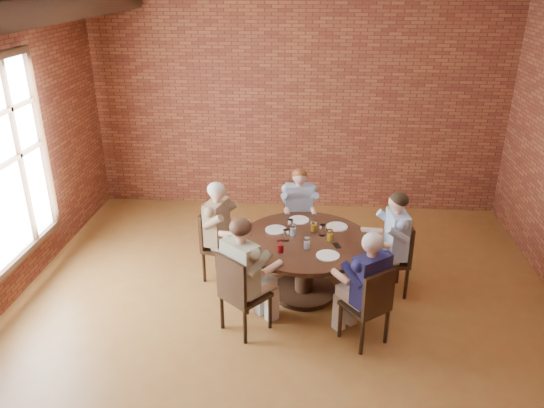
# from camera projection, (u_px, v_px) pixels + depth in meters

# --- Properties ---
(floor) EXTENTS (7.00, 7.00, 0.00)m
(floor) POSITION_uv_depth(u_px,v_px,m) (282.00, 332.00, 5.81)
(floor) COLOR brown
(floor) RESTS_ON ground
(ceiling) EXTENTS (7.00, 7.00, 0.00)m
(ceiling) POSITION_uv_depth(u_px,v_px,m) (285.00, 1.00, 4.44)
(ceiling) COLOR white
(ceiling) RESTS_ON wall_back
(wall_back) EXTENTS (7.00, 0.00, 7.00)m
(wall_back) POSITION_uv_depth(u_px,v_px,m) (297.00, 105.00, 8.32)
(wall_back) COLOR brown
(wall_back) RESTS_ON ground
(ceiling_beam) EXTENTS (0.22, 6.90, 0.26)m
(ceiling_beam) POSITION_uv_depth(u_px,v_px,m) (9.00, 15.00, 4.68)
(ceiling_beam) COLOR black
(ceiling_beam) RESTS_ON ceiling
(dining_table) EXTENTS (1.56, 1.56, 0.75)m
(dining_table) POSITION_uv_depth(u_px,v_px,m) (305.00, 256.00, 6.30)
(dining_table) COLOR black
(dining_table) RESTS_ON floor
(chair_a) EXTENTS (0.47, 0.47, 0.92)m
(chair_a) POSITION_uv_depth(u_px,v_px,m) (396.00, 255.00, 6.37)
(chair_a) COLOR black
(chair_a) RESTS_ON floor
(diner_a) EXTENTS (0.70, 0.60, 1.31)m
(diner_a) POSITION_uv_depth(u_px,v_px,m) (391.00, 244.00, 6.30)
(diner_a) COLOR #406BA8
(diner_a) RESTS_ON floor
(chair_b) EXTENTS (0.42, 0.42, 0.89)m
(chair_b) POSITION_uv_depth(u_px,v_px,m) (298.00, 220.00, 7.29)
(chair_b) COLOR black
(chair_b) RESTS_ON floor
(diner_b) EXTENTS (0.54, 0.63, 1.25)m
(diner_b) POSITION_uv_depth(u_px,v_px,m) (299.00, 213.00, 7.17)
(diner_b) COLOR #838DA7
(diner_b) RESTS_ON floor
(chair_c) EXTENTS (0.51, 0.51, 0.92)m
(chair_c) POSITION_uv_depth(u_px,v_px,m) (216.00, 242.00, 6.69)
(chair_c) COLOR black
(chair_c) RESTS_ON floor
(diner_c) EXTENTS (0.74, 0.66, 1.30)m
(diner_c) POSITION_uv_depth(u_px,v_px,m) (221.00, 232.00, 6.60)
(diner_c) COLOR brown
(diner_c) RESTS_ON floor
(chair_d) EXTENTS (0.61, 0.61, 0.94)m
(chair_d) POSITION_uv_depth(u_px,v_px,m) (239.00, 291.00, 5.62)
(chair_d) COLOR black
(chair_d) RESTS_ON floor
(diner_d) EXTENTS (0.83, 0.85, 1.34)m
(diner_d) POSITION_uv_depth(u_px,v_px,m) (245.00, 275.00, 5.61)
(diner_d) COLOR tan
(diner_d) RESTS_ON floor
(chair_e) EXTENTS (0.57, 0.57, 0.91)m
(chair_e) POSITION_uv_depth(u_px,v_px,m) (370.00, 304.00, 5.44)
(chair_e) COLOR black
(chair_e) RESTS_ON floor
(diner_e) EXTENTS (0.77, 0.79, 1.29)m
(diner_e) POSITION_uv_depth(u_px,v_px,m) (366.00, 288.00, 5.44)
(diner_e) COLOR #181741
(diner_e) RESTS_ON floor
(plate_a) EXTENTS (0.26, 0.26, 0.01)m
(plate_a) POSITION_uv_depth(u_px,v_px,m) (337.00, 227.00, 6.50)
(plate_a) COLOR white
(plate_a) RESTS_ON dining_table
(plate_b) EXTENTS (0.26, 0.26, 0.01)m
(plate_b) POSITION_uv_depth(u_px,v_px,m) (299.00, 220.00, 6.67)
(plate_b) COLOR white
(plate_b) RESTS_ON dining_table
(plate_c) EXTENTS (0.26, 0.26, 0.01)m
(plate_c) POSITION_uv_depth(u_px,v_px,m) (276.00, 230.00, 6.42)
(plate_c) COLOR white
(plate_c) RESTS_ON dining_table
(plate_d) EXTENTS (0.26, 0.26, 0.01)m
(plate_d) POSITION_uv_depth(u_px,v_px,m) (328.00, 256.00, 5.83)
(plate_d) COLOR white
(plate_d) RESTS_ON dining_table
(glass_a) EXTENTS (0.07, 0.07, 0.14)m
(glass_a) POSITION_uv_depth(u_px,v_px,m) (322.00, 230.00, 6.27)
(glass_a) COLOR white
(glass_a) RESTS_ON dining_table
(glass_b) EXTENTS (0.07, 0.07, 0.14)m
(glass_b) POSITION_uv_depth(u_px,v_px,m) (314.00, 226.00, 6.37)
(glass_b) COLOR white
(glass_b) RESTS_ON dining_table
(glass_c) EXTENTS (0.07, 0.07, 0.14)m
(glass_c) POSITION_uv_depth(u_px,v_px,m) (290.00, 225.00, 6.40)
(glass_c) COLOR white
(glass_c) RESTS_ON dining_table
(glass_d) EXTENTS (0.07, 0.07, 0.14)m
(glass_d) POSITION_uv_depth(u_px,v_px,m) (293.00, 230.00, 6.28)
(glass_d) COLOR white
(glass_d) RESTS_ON dining_table
(glass_e) EXTENTS (0.07, 0.07, 0.14)m
(glass_e) POSITION_uv_depth(u_px,v_px,m) (286.00, 235.00, 6.15)
(glass_e) COLOR white
(glass_e) RESTS_ON dining_table
(glass_f) EXTENTS (0.07, 0.07, 0.14)m
(glass_f) POSITION_uv_depth(u_px,v_px,m) (280.00, 247.00, 5.89)
(glass_f) COLOR white
(glass_f) RESTS_ON dining_table
(glass_g) EXTENTS (0.07, 0.07, 0.14)m
(glass_g) POSITION_uv_depth(u_px,v_px,m) (307.00, 243.00, 5.97)
(glass_g) COLOR white
(glass_g) RESTS_ON dining_table
(glass_h) EXTENTS (0.07, 0.07, 0.14)m
(glass_h) POSITION_uv_depth(u_px,v_px,m) (330.00, 235.00, 6.15)
(glass_h) COLOR white
(glass_h) RESTS_ON dining_table
(smartphone) EXTENTS (0.10, 0.14, 0.01)m
(smartphone) POSITION_uv_depth(u_px,v_px,m) (337.00, 246.00, 6.05)
(smartphone) COLOR black
(smartphone) RESTS_ON dining_table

